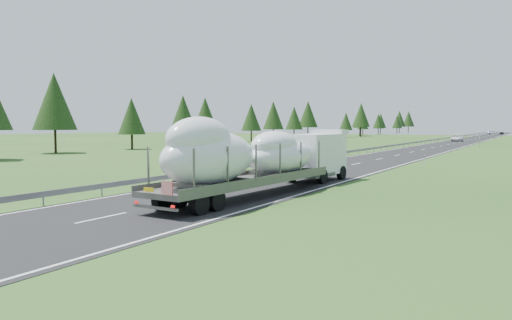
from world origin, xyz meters
The scene contains 10 objects.
ground centered at (0.00, 0.00, 0.00)m, with size 400.00×400.00×0.00m, color #264918.
road_surface centered at (0.00, 100.00, 0.01)m, with size 10.00×400.00×0.02m, color black.
guardrail centered at (-5.30, 99.94, 0.60)m, with size 0.10×400.00×0.76m.
marker_posts centered at (6.50, 155.00, 0.54)m, with size 0.13×350.08×1.00m.
highway_sign centered at (7.20, 80.00, 1.81)m, with size 0.08×0.90×2.60m.
tree_line_left centered at (-43.98, 100.59, 7.14)m, with size 15.50×286.27×12.55m.
boat_truck centered at (2.55, 1.53, 2.35)m, with size 3.80×20.75×4.61m.
distant_van centered at (-1.32, 113.28, 0.86)m, with size 2.87×6.22×1.73m, color white.
distant_car_dark centered at (2.52, 226.99, 0.63)m, with size 1.50×3.72×1.27m, color black.
distant_car_blue centered at (-2.87, 228.72, 0.70)m, with size 1.48×4.25×1.40m, color #161F3F.
Camera 1 is at (16.96, -24.88, 4.18)m, focal length 35.00 mm.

